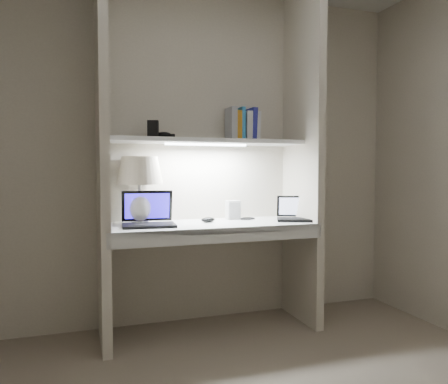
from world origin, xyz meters
name	(u,v)px	position (x,y,z in m)	size (l,w,h in m)	color
back_wall	(200,156)	(0.00, 1.50, 1.25)	(3.20, 0.01, 2.50)	beige
alcove_panel_left	(102,154)	(-0.73, 1.23, 1.25)	(0.06, 0.55, 2.50)	beige
alcove_panel_right	(303,156)	(0.73, 1.23, 1.25)	(0.06, 0.55, 2.50)	beige
desk	(210,226)	(0.00, 1.23, 0.75)	(1.40, 0.55, 0.04)	white
desk_apron	(222,235)	(0.00, 0.96, 0.72)	(1.46, 0.03, 0.10)	silver
shelf	(206,141)	(0.00, 1.32, 1.35)	(1.40, 0.36, 0.03)	silver
strip_light	(206,145)	(0.00, 1.32, 1.33)	(0.60, 0.04, 0.01)	white
table_lamp	(140,179)	(-0.47, 1.35, 1.09)	(0.32, 0.32, 0.47)	white
laptop_main	(148,218)	(-0.44, 1.23, 0.82)	(0.37, 0.33, 0.23)	black
laptop_netbook	(296,215)	(0.66, 1.19, 0.81)	(0.35, 0.34, 0.18)	black
speaker	(233,210)	(0.23, 1.39, 0.84)	(0.10, 0.07, 0.14)	silver
mouse	(208,220)	(0.00, 1.26, 0.79)	(0.11, 0.07, 0.04)	black
cable_coil	(248,218)	(0.34, 1.36, 0.78)	(0.10, 0.10, 0.01)	black
sticky_note	(148,226)	(-0.45, 1.19, 0.77)	(0.06, 0.06, 0.00)	gold
book_row	(242,125)	(0.31, 1.40, 1.48)	(0.24, 0.16, 0.25)	silver
shelf_box	(153,130)	(-0.38, 1.37, 1.43)	(0.07, 0.05, 0.13)	black
shelf_gadget	(163,135)	(-0.30, 1.39, 1.39)	(0.12, 0.09, 0.05)	black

